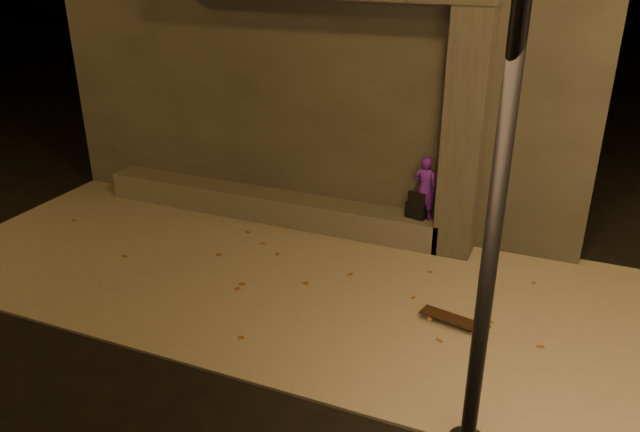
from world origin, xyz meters
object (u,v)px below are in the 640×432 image
at_px(skateboarder, 425,188).
at_px(skateboard, 454,320).
at_px(backpack, 417,208).
at_px(column, 464,137).

height_order(skateboarder, skateboard, skateboarder).
bearing_deg(backpack, column, 12.24).
distance_m(skateboarder, skateboard, 2.40).
distance_m(column, skateboard, 2.69).
bearing_deg(column, skateboard, -77.82).
height_order(column, skateboard, column).
height_order(backpack, skateboard, backpack).
bearing_deg(skateboard, skateboarder, 126.80).
bearing_deg(skateboard, backpack, 129.09).
relative_size(skateboarder, skateboard, 1.14).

